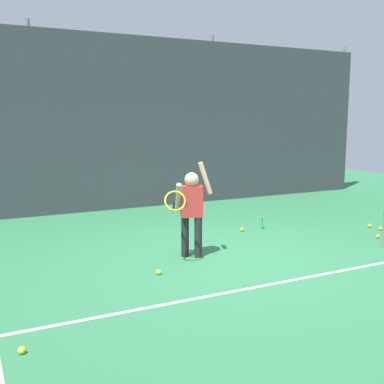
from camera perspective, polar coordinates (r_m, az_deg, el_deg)
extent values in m
plane|color=#2D7247|center=(6.67, 4.68, -8.01)|extent=(20.00, 20.00, 0.00)
cube|color=white|center=(5.78, 10.56, -10.82)|extent=(9.00, 0.05, 0.00)
cube|color=#383D42|center=(10.16, -7.48, 8.28)|extent=(12.29, 0.08, 3.66)
cylinder|color=slate|center=(9.75, -18.90, 8.29)|extent=(0.09, 0.09, 3.81)
cylinder|color=slate|center=(11.03, 2.39, 8.79)|extent=(0.09, 0.09, 3.81)
cylinder|color=slate|center=(13.41, 17.70, 8.42)|extent=(0.09, 0.09, 3.81)
cylinder|color=#232326|center=(6.64, -0.85, -5.45)|extent=(0.11, 0.11, 0.58)
cylinder|color=#232326|center=(6.60, 0.77, -5.52)|extent=(0.11, 0.11, 0.58)
cube|color=red|center=(6.51, -0.05, -1.14)|extent=(0.34, 0.26, 0.44)
sphere|color=tan|center=(6.47, -0.05, 1.52)|extent=(0.20, 0.20, 0.20)
cylinder|color=tan|center=(6.51, 1.63, 1.71)|extent=(0.22, 0.13, 0.46)
cylinder|color=tan|center=(6.42, -1.70, -0.67)|extent=(0.16, 0.30, 0.43)
cylinder|color=black|center=(6.32, -2.27, -1.90)|extent=(0.10, 0.24, 0.15)
torus|color=yellow|center=(6.08, -2.09, -1.08)|extent=(0.32, 0.25, 0.26)
cylinder|color=green|center=(8.38, 8.40, -3.75)|extent=(0.07, 0.07, 0.22)
sphere|color=#CCE033|center=(4.35, -20.07, -17.68)|extent=(0.07, 0.07, 0.07)
sphere|color=#CCE033|center=(9.00, 20.85, -3.87)|extent=(0.07, 0.07, 0.07)
sphere|color=#CCE033|center=(8.84, 22.01, -4.15)|extent=(0.07, 0.07, 0.07)
sphere|color=#CCE033|center=(5.97, -4.09, -9.72)|extent=(0.07, 0.07, 0.07)
sphere|color=#CCE033|center=(8.18, 6.11, -4.57)|extent=(0.07, 0.07, 0.07)
sphere|color=#CCE033|center=(8.25, 21.72, -5.05)|extent=(0.07, 0.07, 0.07)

